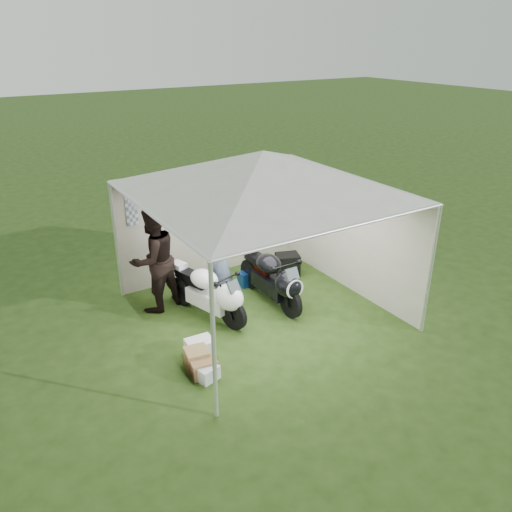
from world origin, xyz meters
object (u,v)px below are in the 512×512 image
object	(u,v)px
crate_0	(200,348)
crate_2	(207,373)
motorcycle_black	(273,278)
crate_3	(204,367)
person_dark_jacket	(154,259)
crate_1	(197,358)
paddock_stand	(249,278)
person_blue_jacket	(219,259)
canopy_tent	(262,176)
motorcycle_white	(210,292)
equipment_box	(287,265)

from	to	relation	value
crate_0	crate_2	size ratio (longest dim) A/B	1.37
motorcycle_black	crate_3	distance (m)	2.49
person_dark_jacket	crate_1	xyz separation A→B (m)	(-0.16, -2.05, -0.84)
motorcycle_black	paddock_stand	size ratio (longest dim) A/B	4.93
crate_0	crate_2	bearing A→B (deg)	-105.65
person_blue_jacket	crate_0	distance (m)	1.82
person_blue_jacket	crate_0	xyz separation A→B (m)	(-1.03, -1.25, -0.83)
canopy_tent	crate_1	bearing A→B (deg)	-152.50
paddock_stand	person_dark_jacket	xyz separation A→B (m)	(-1.94, 0.09, 0.85)
motorcycle_white	person_dark_jacket	size ratio (longest dim) A/B	0.92
crate_1	crate_2	size ratio (longest dim) A/B	1.12
motorcycle_black	motorcycle_white	bearing A→B (deg)	173.71
equipment_box	crate_0	bearing A→B (deg)	-149.92
paddock_stand	crate_0	size ratio (longest dim) A/B	0.95
motorcycle_black	equipment_box	distance (m)	1.30
motorcycle_black	paddock_stand	world-z (taller)	motorcycle_black
canopy_tent	crate_3	xyz separation A→B (m)	(-1.75, -1.14, -2.45)
motorcycle_black	crate_1	size ratio (longest dim) A/B	5.75
motorcycle_black	crate_3	xyz separation A→B (m)	(-2.10, -1.28, -0.41)
crate_2	motorcycle_white	bearing A→B (deg)	61.20
person_blue_jacket	crate_3	world-z (taller)	person_blue_jacket
crate_2	crate_0	bearing A→B (deg)	74.35
paddock_stand	crate_2	size ratio (longest dim) A/B	1.30
canopy_tent	crate_3	distance (m)	3.22
equipment_box	motorcycle_black	bearing A→B (deg)	-137.59
motorcycle_black	crate_3	bearing A→B (deg)	-148.40
motorcycle_black	person_dark_jacket	distance (m)	2.22
crate_1	equipment_box	bearing A→B (deg)	32.21
crate_1	paddock_stand	bearing A→B (deg)	42.99
person_blue_jacket	person_dark_jacket	bearing A→B (deg)	-119.63
motorcycle_black	person_blue_jacket	bearing A→B (deg)	153.49
person_dark_jacket	equipment_box	xyz separation A→B (m)	(2.87, -0.14, -0.76)
motorcycle_black	crate_1	world-z (taller)	motorcycle_black
crate_0	crate_3	bearing A→B (deg)	-109.60
equipment_box	crate_3	size ratio (longest dim) A/B	1.23
person_blue_jacket	crate_1	size ratio (longest dim) A/B	5.64
person_blue_jacket	equipment_box	size ratio (longest dim) A/B	4.07
canopy_tent	person_blue_jacket	distance (m)	1.80
motorcycle_white	crate_2	distance (m)	1.82
crate_2	crate_3	distance (m)	0.13
person_dark_jacket	person_blue_jacket	distance (m)	1.17
motorcycle_black	crate_2	distance (m)	2.57
person_dark_jacket	equipment_box	world-z (taller)	person_dark_jacket
motorcycle_black	crate_0	bearing A→B (deg)	-157.24
motorcycle_white	canopy_tent	bearing A→B (deg)	-34.63
motorcycle_black	person_dark_jacket	size ratio (longest dim) A/B	0.99
crate_0	crate_2	xyz separation A→B (m)	(-0.17, -0.61, -0.03)
crate_0	person_dark_jacket	bearing A→B (deg)	90.30
motorcycle_white	crate_3	world-z (taller)	motorcycle_white
crate_3	crate_1	bearing A→B (deg)	90.00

